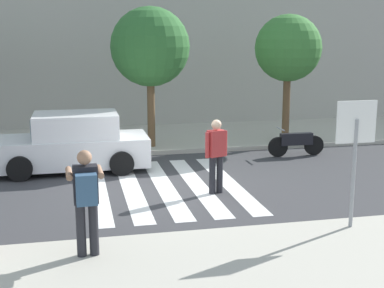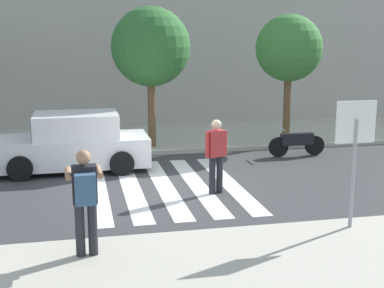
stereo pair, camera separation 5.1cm
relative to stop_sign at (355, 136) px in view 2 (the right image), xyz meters
The scene contains 15 objects.
ground_plane 4.95m from the stop_sign, 127.98° to the left, with size 120.00×120.00×0.00m, color #38383A.
sidewalk_far 10.19m from the stop_sign, 106.39° to the left, with size 60.00×4.80×0.14m, color #B2AD9E.
building_facade_far 14.45m from the stop_sign, 101.42° to the left, with size 56.00×4.00×7.71m, color #ADA89E.
crosswalk_stripe_0 6.13m from the stop_sign, 139.19° to the left, with size 0.44×5.20×0.01m, color silver.
crosswalk_stripe_1 5.58m from the stop_sign, 133.50° to the left, with size 0.44×5.20×0.01m, color silver.
crosswalk_stripe_2 5.10m from the stop_sign, 126.50° to the left, with size 0.44×5.20×0.01m, color silver.
crosswalk_stripe_3 4.70m from the stop_sign, 117.97° to the left, with size 0.44×5.20×0.01m, color silver.
crosswalk_stripe_4 4.42m from the stop_sign, 107.85° to the left, with size 0.44×5.20×0.01m, color silver.
stop_sign is the anchor object (origin of this frame).
photographer_with_backpack 4.81m from the stop_sign, behind, with size 0.60×0.86×1.72m.
pedestrian_crossing 3.59m from the stop_sign, 120.30° to the left, with size 0.56×0.35×1.72m.
parked_car_white 7.82m from the stop_sign, 130.00° to the left, with size 4.10×1.92×1.55m.
motorcycle 6.58m from the stop_sign, 75.60° to the left, with size 1.76×0.60×0.87m.
street_tree_center 8.44m from the stop_sign, 107.85° to the left, with size 2.43×2.43×4.32m.
street_tree_east 8.30m from the stop_sign, 76.21° to the left, with size 2.16×2.16×4.12m.
Camera 2 is at (-1.97, -12.14, 3.62)m, focal length 50.00 mm.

